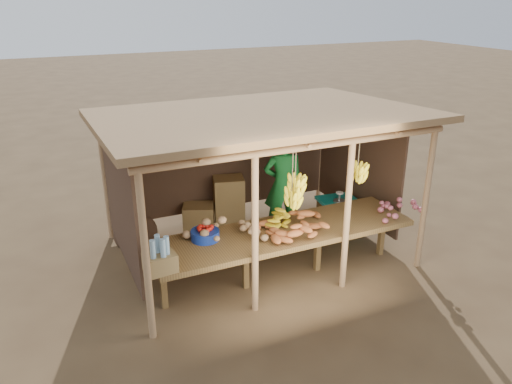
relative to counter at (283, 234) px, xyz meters
name	(u,v)px	position (x,y,z in m)	size (l,w,h in m)	color
ground	(256,250)	(0.00, 0.95, -0.74)	(60.00, 60.00, 0.00)	brown
stall_structure	(257,138)	(0.03, 0.98, 1.18)	(4.70, 3.50, 2.43)	#A87F57
counter	(283,234)	(0.00, 0.00, 0.00)	(3.90, 1.05, 0.80)	brown
potato_heap	(224,227)	(-0.87, 0.09, 0.25)	(1.05, 0.63, 0.37)	#9E7951
sweet_potato_heap	(299,221)	(0.17, -0.15, 0.24)	(1.08, 0.65, 0.36)	#B45F2E
onion_heap	(399,203)	(1.90, -0.22, 0.24)	(0.89, 0.53, 0.36)	#AF5562
banana_pile	(278,214)	(0.01, 0.20, 0.23)	(0.54, 0.32, 0.34)	yellow
tomato_basin	(205,234)	(-1.12, 0.20, 0.15)	(0.40, 0.40, 0.21)	navy
bottle_box	(160,258)	(-1.90, -0.38, 0.24)	(0.40, 0.33, 0.47)	olive
vendor	(283,185)	(0.68, 1.32, 0.19)	(0.68, 0.44, 1.85)	#186E2B
tarp_crate	(337,214)	(1.63, 1.03, -0.41)	(0.72, 0.64, 0.79)	brown
carton_stack	(219,205)	(-0.20, 2.15, -0.36)	(1.25, 0.58, 0.87)	olive
burlap_sacks	(136,231)	(-1.75, 2.05, -0.51)	(0.75, 0.39, 0.53)	#483021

